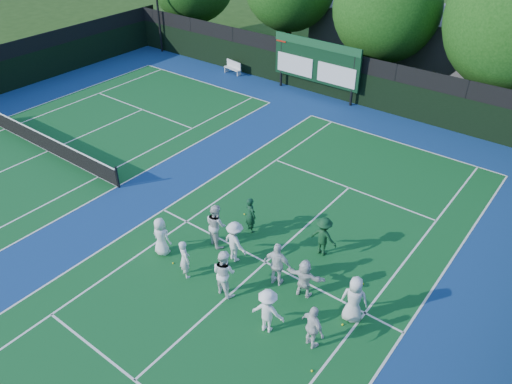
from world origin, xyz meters
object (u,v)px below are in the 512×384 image
Objects in this scene: tennis_net at (46,143)px; scoreboard at (316,62)px; coach_left at (251,215)px; bench at (233,67)px.

scoreboard is at bearing 64.40° from tennis_net.
coach_left is (5.37, -13.41, -1.40)m from scoreboard.
scoreboard reaches higher than tennis_net.
coach_left reaches higher than bench.
scoreboard is at bearing -48.23° from coach_left.
bench is at bearing -178.05° from scoreboard.
scoreboard reaches higher than bench.
tennis_net is 7.74× the size of bench.
bench is 17.74m from coach_left.
scoreboard is 4.11× the size of bench.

